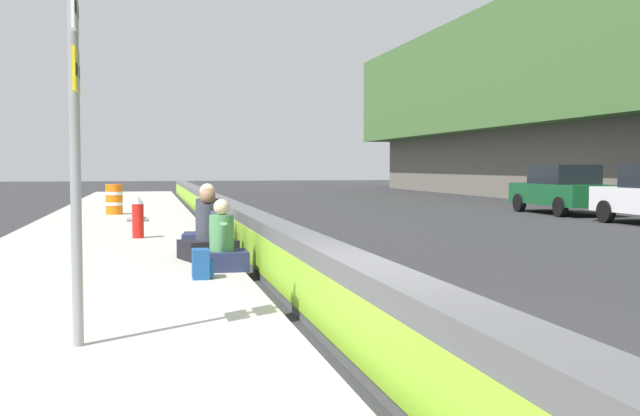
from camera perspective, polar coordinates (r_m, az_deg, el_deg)
The scene contains 11 objects.
ground_plane at distance 6.42m, azimuth 3.57°, elevation -11.68°, with size 160.00×160.00×0.00m, color #2B2B2D.
sidewalk_strip at distance 6.21m, azimuth -21.10°, elevation -11.74°, with size 80.00×4.40×0.14m, color #A8A59E.
jersey_barrier at distance 6.32m, azimuth 3.55°, elevation -7.97°, with size 76.00×0.45×0.85m.
route_sign_post at distance 6.52m, azimuth -18.36°, elevation 8.19°, with size 0.44×0.09×3.60m.
fire_hydrant at distance 16.07m, azimuth -13.84°, elevation -0.66°, with size 0.26×0.46×0.88m.
seated_person_foreground at distance 10.90m, azimuth -7.57°, elevation -3.06°, with size 0.66×0.75×1.04m.
seated_person_middle at distance 12.22m, azimuth -8.63°, elevation -2.22°, with size 0.91×0.99×1.16m.
seated_person_rear at distance 13.38m, azimuth -8.64°, elevation -1.67°, with size 0.84×0.95×1.21m.
backpack at distance 10.12m, azimuth -9.11°, elevation -4.29°, with size 0.32×0.28×0.40m.
construction_barrel at distance 24.20m, azimuth -15.57°, elevation 0.66°, with size 0.54×0.54×0.95m.
parked_car_fourth at distance 27.04m, azimuth 18.14°, elevation 1.39°, with size 4.55×2.04×1.71m.
Camera 1 is at (-5.94, 1.78, 1.65)m, focal length 41.57 mm.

